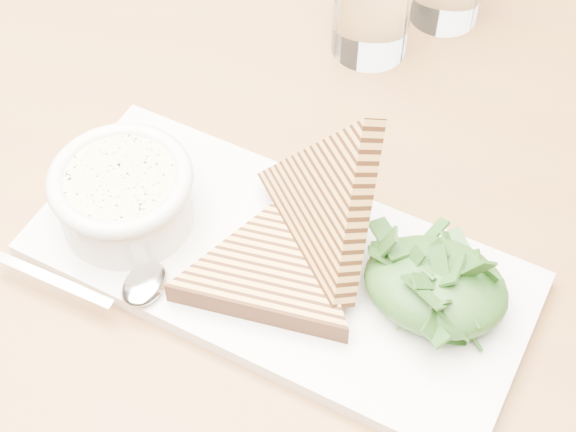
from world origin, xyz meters
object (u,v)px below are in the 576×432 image
at_px(platter, 279,265).
at_px(glass_near, 373,1).
at_px(table_top, 240,199).
at_px(soup_bowl, 125,201).

relative_size(platter, glass_near, 3.50).
height_order(table_top, soup_bowl, soup_bowl).
bearing_deg(glass_near, table_top, -103.04).
relative_size(table_top, platter, 2.70).
relative_size(soup_bowl, glass_near, 0.95).
bearing_deg(platter, table_top, 133.48).
height_order(soup_bowl, glass_near, glass_near).
height_order(platter, soup_bowl, soup_bowl).
distance_m(soup_bowl, glass_near, 0.32).
bearing_deg(glass_near, soup_bowl, -111.61).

